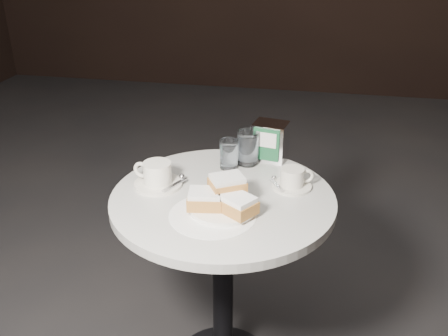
% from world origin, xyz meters
% --- Properties ---
extents(cafe_table, '(0.70, 0.70, 0.74)m').
position_xyz_m(cafe_table, '(0.00, 0.00, 0.55)').
color(cafe_table, black).
rests_on(cafe_table, ground).
extents(sugar_spill, '(0.26, 0.26, 0.00)m').
position_xyz_m(sugar_spill, '(-0.01, -0.12, 0.75)').
color(sugar_spill, white).
rests_on(sugar_spill, cafe_table).
extents(beignet_plate, '(0.23, 0.23, 0.10)m').
position_xyz_m(beignet_plate, '(0.02, -0.09, 0.78)').
color(beignet_plate, white).
rests_on(beignet_plate, cafe_table).
extents(coffee_cup_left, '(0.18, 0.18, 0.08)m').
position_xyz_m(coffee_cup_left, '(-0.22, 0.02, 0.78)').
color(coffee_cup_left, silver).
rests_on(coffee_cup_left, cafe_table).
extents(coffee_cup_right, '(0.16, 0.16, 0.07)m').
position_xyz_m(coffee_cup_right, '(0.21, 0.09, 0.77)').
color(coffee_cup_right, silver).
rests_on(coffee_cup_right, cafe_table).
extents(water_glass_left, '(0.07, 0.07, 0.10)m').
position_xyz_m(water_glass_left, '(-0.02, 0.20, 0.79)').
color(water_glass_left, white).
rests_on(water_glass_left, cafe_table).
extents(water_glass_right, '(0.09, 0.09, 0.12)m').
position_xyz_m(water_glass_right, '(0.04, 0.24, 0.80)').
color(water_glass_right, white).
rests_on(water_glass_right, cafe_table).
extents(napkin_dispenser, '(0.13, 0.12, 0.14)m').
position_xyz_m(napkin_dispenser, '(0.11, 0.30, 0.81)').
color(napkin_dispenser, white).
rests_on(napkin_dispenser, cafe_table).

